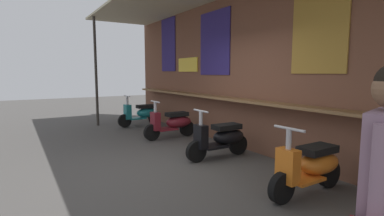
{
  "coord_description": "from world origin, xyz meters",
  "views": [
    {
      "loc": [
        4.4,
        -2.29,
        1.64
      ],
      "look_at": [
        -1.47,
        1.29,
        0.81
      ],
      "focal_mm": 27.22,
      "sensor_mm": 36.0,
      "label": 1
    }
  ],
  "objects_px": {
    "scooter_maroon": "(173,123)",
    "scooter_black": "(222,138)",
    "scooter_orange": "(311,166)",
    "scooter_teal": "(142,113)"
  },
  "relations": [
    {
      "from": "scooter_orange",
      "to": "scooter_black",
      "type": "bearing_deg",
      "value": -90.75
    },
    {
      "from": "scooter_maroon",
      "to": "scooter_black",
      "type": "bearing_deg",
      "value": 89.62
    },
    {
      "from": "scooter_black",
      "to": "scooter_orange",
      "type": "height_order",
      "value": "same"
    },
    {
      "from": "scooter_teal",
      "to": "scooter_maroon",
      "type": "relative_size",
      "value": 1.0
    },
    {
      "from": "scooter_maroon",
      "to": "scooter_orange",
      "type": "distance_m",
      "value": 4.04
    },
    {
      "from": "scooter_maroon",
      "to": "scooter_teal",
      "type": "bearing_deg",
      "value": -90.38
    },
    {
      "from": "scooter_black",
      "to": "scooter_maroon",
      "type": "bearing_deg",
      "value": -89.71
    },
    {
      "from": "scooter_black",
      "to": "scooter_orange",
      "type": "xyz_separation_m",
      "value": [
        2.0,
        -0.0,
        0.0
      ]
    },
    {
      "from": "scooter_maroon",
      "to": "scooter_orange",
      "type": "relative_size",
      "value": 1.0
    },
    {
      "from": "scooter_maroon",
      "to": "scooter_black",
      "type": "relative_size",
      "value": 1.0
    }
  ]
}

